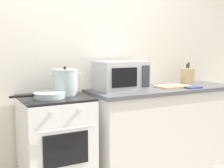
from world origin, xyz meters
The scene contains 10 objects.
back_wall centered at (0.30, 0.97, 1.25)m, with size 4.40×0.10×2.50m, color silver.
lower_cabinet_right centered at (0.90, 0.62, 0.44)m, with size 1.64×0.56×0.88m, color white.
countertop_right centered at (0.90, 0.62, 0.90)m, with size 1.70×0.60×0.04m, color #59595E.
stove centered at (-0.35, 0.60, 0.46)m, with size 0.60×0.64×0.92m.
stock_pot centered at (-0.23, 0.66, 1.04)m, with size 0.32×0.24×0.27m.
frying_pan centered at (-0.42, 0.55, 0.95)m, with size 0.47×0.27×0.05m.
microwave centered at (0.38, 0.68, 1.07)m, with size 0.50×0.37×0.30m.
cutting_board centered at (1.00, 0.60, 0.93)m, with size 0.36×0.26×0.02m, color tan.
knife_block centered at (1.35, 0.74, 1.02)m, with size 0.13×0.10×0.26m.
oven_mitt centered at (1.15, 0.44, 0.93)m, with size 0.18×0.14×0.02m, color #33477A.
Camera 1 is at (-1.11, -1.96, 1.37)m, focal length 47.19 mm.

